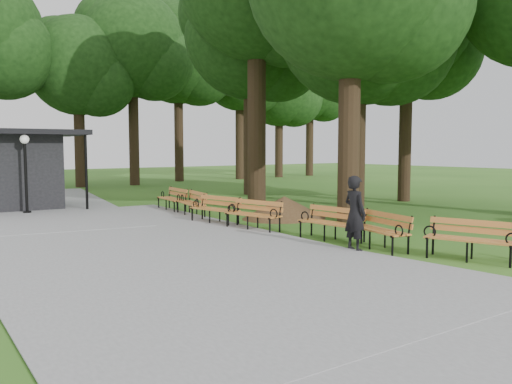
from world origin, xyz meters
TOP-DOWN VIEW (x-y plane):
  - ground at (0.00, 0.00)m, footprint 100.00×100.00m
  - path at (-4.00, 3.00)m, footprint 12.00×38.00m
  - person at (-0.14, -0.60)m, footprint 0.48×0.67m
  - kiosk at (-4.89, 13.16)m, footprint 5.23×4.65m
  - lamp_post at (-4.63, 11.02)m, footprint 0.32×0.32m
  - dirt_mound at (2.12, 4.69)m, footprint 2.53×2.53m
  - bench_1 at (1.02, -2.77)m, footprint 1.22×2.00m
  - bench_2 at (0.50, -0.73)m, footprint 1.03×1.99m
  - bench_3 at (0.36, 0.72)m, footprint 0.85×1.96m
  - bench_4 at (-0.23, 3.27)m, footprint 1.04×1.99m
  - bench_5 at (-0.43, 5.04)m, footprint 1.02×1.99m
  - bench_6 at (-0.12, 7.11)m, footprint 0.98×1.99m
  - bench_7 at (0.04, 8.88)m, footprint 0.83×1.96m
  - lawn_tree_1 at (6.80, 5.70)m, footprint 6.68×6.68m
  - lawn_tree_4 at (6.54, 12.73)m, footprint 6.69×6.69m
  - lawn_tree_5 at (10.06, 5.92)m, footprint 5.72×5.72m
  - tree_backdrop at (6.96, 23.22)m, footprint 35.62×9.58m

SIDE VIEW (x-z plane):
  - ground at x=0.00m, z-range 0.00..0.00m
  - path at x=-4.00m, z-range 0.00..0.06m
  - dirt_mound at x=2.12m, z-range 0.00..0.75m
  - bench_1 at x=1.02m, z-range 0.00..0.88m
  - bench_2 at x=0.50m, z-range 0.00..0.88m
  - bench_3 at x=0.36m, z-range 0.00..0.88m
  - bench_4 at x=-0.23m, z-range 0.00..0.88m
  - bench_5 at x=-0.43m, z-range 0.00..0.88m
  - bench_6 at x=-0.12m, z-range 0.00..0.88m
  - bench_7 at x=0.04m, z-range 0.00..0.88m
  - person at x=-0.14m, z-range 0.00..1.74m
  - kiosk at x=-4.89m, z-range 0.00..3.06m
  - lamp_post at x=-4.63m, z-range 0.65..3.49m
  - lawn_tree_1 at x=6.80m, z-range 2.00..12.74m
  - lawn_tree_5 at x=10.06m, z-range 2.27..12.61m
  - lawn_tree_4 at x=6.54m, z-range 2.33..13.80m
  - tree_backdrop at x=6.96m, z-range 0.00..16.53m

